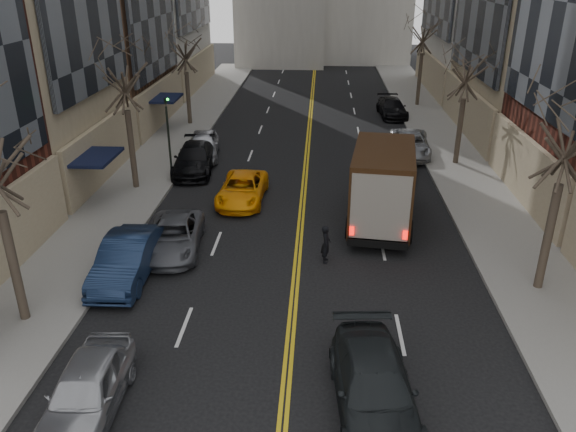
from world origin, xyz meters
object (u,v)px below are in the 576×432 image
observer_sedan (374,387)px  pedestrian (326,244)px  ups_truck (382,185)px  taxi (242,189)px

observer_sedan → pedestrian: pedestrian is taller
ups_truck → pedestrian: bearing=-116.1°
ups_truck → pedestrian: (-2.49, -3.77, -1.08)m
ups_truck → observer_sedan: ups_truck is taller
taxi → pedestrian: 7.29m
observer_sedan → pedestrian: size_ratio=3.36×
taxi → observer_sedan: bearing=-67.5°
taxi → pedestrian: pedestrian is taller
pedestrian → observer_sedan: bearing=-167.4°
observer_sedan → taxi: observer_sedan is taller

